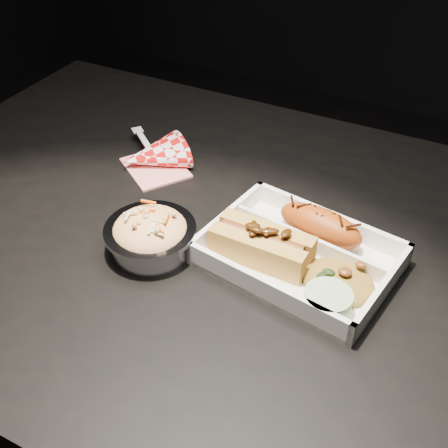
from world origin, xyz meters
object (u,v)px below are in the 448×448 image
(fried_pastry, at_px, (320,225))
(dining_table, at_px, (228,274))
(hotdog, at_px, (262,243))
(napkin_fork, at_px, (153,156))
(foil_coleslaw_cup, at_px, (150,234))
(food_tray, at_px, (299,258))

(fried_pastry, bearing_deg, dining_table, -164.39)
(hotdog, bearing_deg, napkin_fork, 153.83)
(napkin_fork, bearing_deg, foil_coleslaw_cup, -18.70)
(food_tray, height_order, napkin_fork, napkin_fork)
(food_tray, bearing_deg, fried_pastry, 90.00)
(napkin_fork, bearing_deg, fried_pastry, 27.70)
(dining_table, height_order, hotdog, hotdog)
(food_tray, relative_size, foil_coleslaw_cup, 2.15)
(dining_table, xyz_separation_m, fried_pastry, (0.13, 0.04, 0.12))
(fried_pastry, height_order, hotdog, hotdog)
(food_tray, bearing_deg, hotdog, -149.23)
(fried_pastry, bearing_deg, hotdog, -128.02)
(dining_table, relative_size, napkin_fork, 7.36)
(dining_table, bearing_deg, food_tray, -8.92)
(fried_pastry, bearing_deg, napkin_fork, 168.42)
(hotdog, distance_m, napkin_fork, 0.30)
(fried_pastry, relative_size, napkin_fork, 0.78)
(hotdog, height_order, napkin_fork, napkin_fork)
(food_tray, xyz_separation_m, hotdog, (-0.05, -0.02, 0.02))
(fried_pastry, height_order, napkin_fork, napkin_fork)
(dining_table, relative_size, foil_coleslaw_cup, 9.35)
(dining_table, xyz_separation_m, hotdog, (0.07, -0.04, 0.12))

